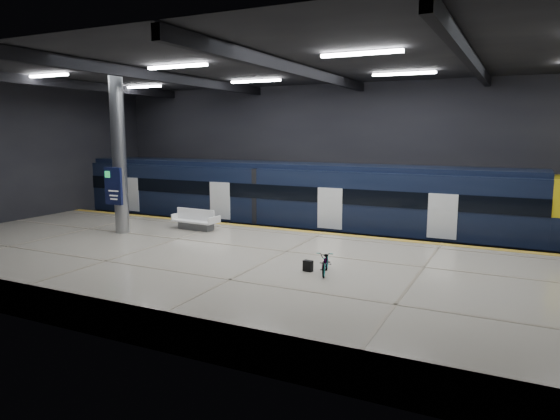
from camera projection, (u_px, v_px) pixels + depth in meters
The scene contains 10 objects.
ground at pixel (297, 273), 19.62m from camera, with size 30.00×30.00×0.00m, color black.
room_shell at pixel (298, 126), 18.73m from camera, with size 30.10×16.10×8.05m.
platform at pixel (268, 276), 17.31m from camera, with size 30.00×11.00×1.10m, color #BEB6A1.
safety_strip at pixel (323, 233), 21.89m from camera, with size 30.00×0.40×0.01m, color gold.
rails at pixel (343, 243), 24.49m from camera, with size 30.00×1.52×0.16m.
train at pixel (317, 202), 24.78m from camera, with size 29.40×2.84×3.79m.
bench at pixel (196, 222), 22.64m from camera, with size 2.20×1.02×0.95m.
bicycle at pixel (326, 262), 15.58m from camera, with size 0.50×1.44×0.76m, color #99999E.
pannier_bag at pixel (308, 266), 15.88m from camera, with size 0.30×0.18×0.35m, color black.
info_column at pixel (119, 156), 21.48m from camera, with size 0.90×0.78×6.90m.
Camera 1 is at (7.72, -17.37, 5.50)m, focal length 32.00 mm.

